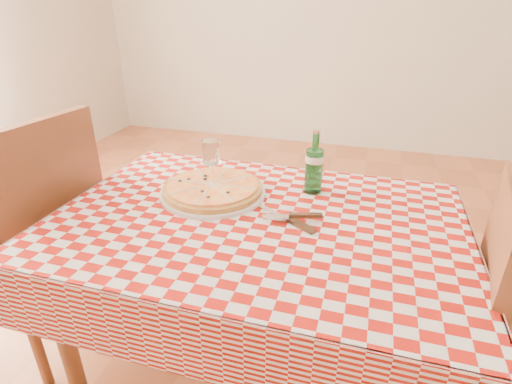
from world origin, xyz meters
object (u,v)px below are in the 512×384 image
dining_table (257,243)px  wine_glass (212,162)px  water_bottle (314,162)px  pizza_plate (213,188)px  chair_far (38,228)px

dining_table → wine_glass: size_ratio=7.09×
dining_table → water_bottle: bearing=59.7°
pizza_plate → wine_glass: 0.12m
chair_far → pizza_plate: chair_far is taller
dining_table → wine_glass: wine_glass is taller
water_bottle → wine_glass: (-0.38, -0.03, -0.03)m
pizza_plate → water_bottle: 0.37m
water_bottle → wine_glass: 0.38m
water_bottle → wine_glass: size_ratio=1.37×
pizza_plate → water_bottle: (0.34, 0.12, 0.09)m
wine_glass → pizza_plate: bearing=-67.6°
pizza_plate → dining_table: bearing=-30.5°
dining_table → wine_glass: (-0.24, 0.21, 0.18)m
dining_table → pizza_plate: (-0.20, 0.12, 0.12)m
dining_table → chair_far: bearing=-177.3°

